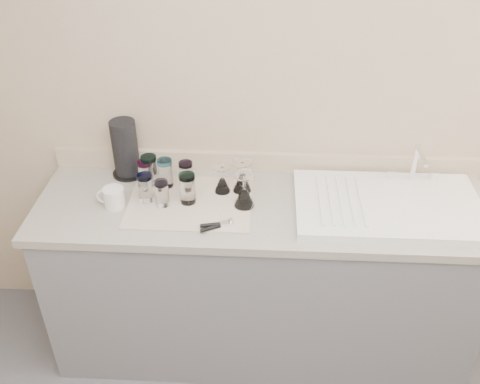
# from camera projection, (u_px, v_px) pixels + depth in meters

# --- Properties ---
(room_envelope) EXTENTS (3.54, 3.50, 2.52)m
(room_envelope) POSITION_uv_depth(u_px,v_px,m) (262.00, 292.00, 1.04)
(room_envelope) COLOR #515156
(room_envelope) RESTS_ON ground
(counter_unit) EXTENTS (2.06, 0.62, 0.90)m
(counter_unit) POSITION_uv_depth(u_px,v_px,m) (262.00, 278.00, 2.65)
(counter_unit) COLOR slate
(counter_unit) RESTS_ON ground
(sink_unit) EXTENTS (0.82, 0.50, 0.22)m
(sink_unit) POSITION_uv_depth(u_px,v_px,m) (389.00, 205.00, 2.37)
(sink_unit) COLOR white
(sink_unit) RESTS_ON counter_unit
(dish_towel) EXTENTS (0.55, 0.42, 0.01)m
(dish_towel) POSITION_uv_depth(u_px,v_px,m) (190.00, 202.00, 2.41)
(dish_towel) COLOR silver
(dish_towel) RESTS_ON counter_unit
(tumbler_teal) EXTENTS (0.07, 0.07, 0.13)m
(tumbler_teal) POSITION_uv_depth(u_px,v_px,m) (145.00, 174.00, 2.47)
(tumbler_teal) COLOR white
(tumbler_teal) RESTS_ON dish_towel
(tumbler_cyan) EXTENTS (0.07, 0.07, 0.14)m
(tumbler_cyan) POSITION_uv_depth(u_px,v_px,m) (165.00, 173.00, 2.47)
(tumbler_cyan) COLOR white
(tumbler_cyan) RESTS_ON dish_towel
(tumbler_purple) EXTENTS (0.06, 0.06, 0.13)m
(tumbler_purple) POSITION_uv_depth(u_px,v_px,m) (186.00, 174.00, 2.47)
(tumbler_purple) COLOR white
(tumbler_purple) RESTS_ON dish_towel
(tumbler_magenta) EXTENTS (0.07, 0.07, 0.13)m
(tumbler_magenta) POSITION_uv_depth(u_px,v_px,m) (146.00, 188.00, 2.38)
(tumbler_magenta) COLOR white
(tumbler_magenta) RESTS_ON dish_towel
(tumbler_blue) EXTENTS (0.06, 0.06, 0.12)m
(tumbler_blue) POSITION_uv_depth(u_px,v_px,m) (162.00, 193.00, 2.35)
(tumbler_blue) COLOR white
(tumbler_blue) RESTS_ON dish_towel
(tumbler_lavender) EXTENTS (0.07, 0.07, 0.14)m
(tumbler_lavender) POSITION_uv_depth(u_px,v_px,m) (188.00, 188.00, 2.36)
(tumbler_lavender) COLOR white
(tumbler_lavender) RESTS_ON dish_towel
(tumbler_extra) EXTENTS (0.07, 0.07, 0.15)m
(tumbler_extra) POSITION_uv_depth(u_px,v_px,m) (150.00, 170.00, 2.49)
(tumbler_extra) COLOR white
(tumbler_extra) RESTS_ON dish_towel
(goblet_back_left) EXTENTS (0.07, 0.07, 0.13)m
(goblet_back_left) POSITION_uv_depth(u_px,v_px,m) (222.00, 183.00, 2.45)
(goblet_back_left) COLOR white
(goblet_back_left) RESTS_ON dish_towel
(goblet_back_right) EXTENTS (0.09, 0.09, 0.15)m
(goblet_back_right) POSITION_uv_depth(u_px,v_px,m) (242.00, 181.00, 2.45)
(goblet_back_right) COLOR white
(goblet_back_right) RESTS_ON dish_towel
(goblet_front_right) EXTENTS (0.09, 0.09, 0.16)m
(goblet_front_right) POSITION_uv_depth(u_px,v_px,m) (244.00, 195.00, 2.35)
(goblet_front_right) COLOR white
(goblet_front_right) RESTS_ON dish_towel
(can_opener) EXTENTS (0.14, 0.09, 0.02)m
(can_opener) POSITION_uv_depth(u_px,v_px,m) (217.00, 225.00, 2.25)
(can_opener) COLOR silver
(can_opener) RESTS_ON dish_towel
(white_mug) EXTENTS (0.13, 0.10, 0.09)m
(white_mug) POSITION_uv_depth(u_px,v_px,m) (113.00, 198.00, 2.36)
(white_mug) COLOR silver
(white_mug) RESTS_ON counter_unit
(paper_towel_roll) EXTENTS (0.15, 0.15, 0.28)m
(paper_towel_roll) POSITION_uv_depth(u_px,v_px,m) (125.00, 149.00, 2.53)
(paper_towel_roll) COLOR black
(paper_towel_roll) RESTS_ON counter_unit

